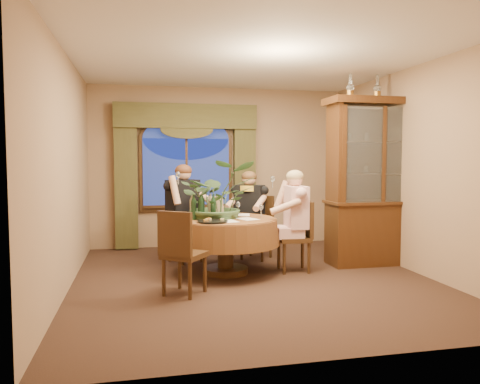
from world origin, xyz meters
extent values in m
plane|color=black|center=(0.00, 0.00, 0.00)|extent=(5.00, 5.00, 0.00)
plane|color=#95775B|center=(0.00, 2.50, 1.40)|extent=(4.50, 0.00, 4.50)
plane|color=#95775B|center=(2.25, 0.00, 1.40)|extent=(0.00, 5.00, 5.00)
plane|color=white|center=(0.00, 0.00, 2.80)|extent=(5.00, 5.00, 0.00)
cube|color=#403E1D|center=(-1.63, 2.38, 1.18)|extent=(0.38, 0.14, 2.32)
cube|color=#403E1D|center=(0.43, 2.38, 1.18)|extent=(0.38, 0.14, 2.32)
cylinder|color=maroon|center=(-0.29, 0.38, 0.38)|extent=(1.78, 1.78, 0.75)
cube|color=#351B0B|center=(1.97, 0.50, 1.21)|extent=(1.49, 0.59, 2.42)
cube|color=black|center=(0.65, 0.30, 0.48)|extent=(0.45, 0.45, 0.96)
cube|color=black|center=(0.35, 1.20, 0.48)|extent=(0.59, 0.59, 0.96)
cube|color=black|center=(-0.75, 1.20, 0.48)|extent=(0.57, 0.57, 0.96)
cube|color=black|center=(-0.93, -0.48, 0.48)|extent=(0.59, 0.59, 0.96)
imported|color=#365330|center=(-0.37, 0.49, 1.40)|extent=(1.04, 1.15, 0.90)
imported|color=#4D5A2C|center=(-0.28, 0.30, 0.77)|extent=(0.15, 0.15, 0.05)
cylinder|color=black|center=(-0.52, 0.00, 0.76)|extent=(0.38, 0.38, 0.02)
cylinder|color=tan|center=(-0.48, 0.42, 0.92)|extent=(0.07, 0.07, 0.33)
cylinder|color=black|center=(-0.46, 0.34, 0.92)|extent=(0.07, 0.07, 0.33)
cylinder|color=black|center=(-0.58, 0.54, 0.92)|extent=(0.07, 0.07, 0.33)
cylinder|color=tan|center=(-0.72, 0.51, 0.92)|extent=(0.07, 0.07, 0.33)
cylinder|color=black|center=(-0.63, 0.33, 0.92)|extent=(0.07, 0.07, 0.33)
cylinder|color=black|center=(-0.72, 0.32, 0.92)|extent=(0.07, 0.07, 0.33)
cube|color=white|center=(-0.03, 0.21, 0.75)|extent=(0.30, 0.35, 0.00)
cube|color=white|center=(0.00, 0.66, 0.75)|extent=(0.27, 0.34, 0.00)
cube|color=white|center=(-0.32, 0.05, 0.75)|extent=(0.27, 0.34, 0.00)
camera|label=1|loc=(-1.43, -5.76, 1.54)|focal=35.00mm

